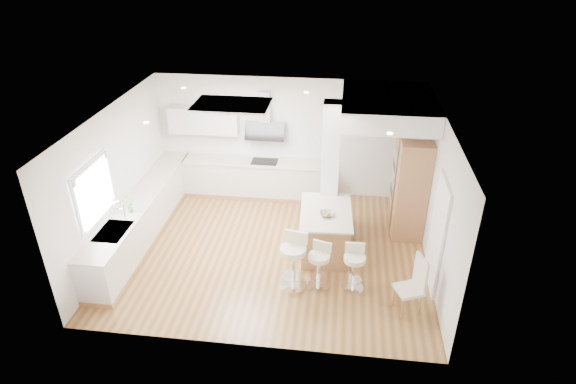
# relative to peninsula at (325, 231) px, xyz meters

# --- Properties ---
(ground) EXTENTS (6.00, 6.00, 0.00)m
(ground) POSITION_rel_peninsula_xyz_m (-1.03, -0.16, -0.45)
(ground) COLOR olive
(ground) RESTS_ON ground
(ceiling) EXTENTS (6.00, 5.00, 0.02)m
(ceiling) POSITION_rel_peninsula_xyz_m (-1.03, -0.16, -0.45)
(ceiling) COLOR white
(ceiling) RESTS_ON ground
(wall_back) EXTENTS (6.00, 0.04, 2.80)m
(wall_back) POSITION_rel_peninsula_xyz_m (-1.03, 2.34, 0.95)
(wall_back) COLOR silver
(wall_back) RESTS_ON ground
(wall_left) EXTENTS (0.04, 5.00, 2.80)m
(wall_left) POSITION_rel_peninsula_xyz_m (-4.03, -0.16, 0.95)
(wall_left) COLOR silver
(wall_left) RESTS_ON ground
(wall_right) EXTENTS (0.04, 5.00, 2.80)m
(wall_right) POSITION_rel_peninsula_xyz_m (1.97, -0.16, 0.95)
(wall_right) COLOR silver
(wall_right) RESTS_ON ground
(skylight) EXTENTS (4.10, 2.10, 0.06)m
(skylight) POSITION_rel_peninsula_xyz_m (-1.82, 0.44, 2.32)
(skylight) COLOR white
(skylight) RESTS_ON ground
(window_left) EXTENTS (0.06, 1.28, 1.07)m
(window_left) POSITION_rel_peninsula_xyz_m (-3.99, -1.06, 1.24)
(window_left) COLOR white
(window_left) RESTS_ON ground
(doorway_right) EXTENTS (0.05, 1.00, 2.10)m
(doorway_right) POSITION_rel_peninsula_xyz_m (1.94, -0.76, 0.55)
(doorway_right) COLOR #433B34
(doorway_right) RESTS_ON ground
(counter_left) EXTENTS (0.63, 4.50, 1.35)m
(counter_left) POSITION_rel_peninsula_xyz_m (-3.73, 0.07, 0.01)
(counter_left) COLOR #B0794B
(counter_left) RESTS_ON ground
(counter_back) EXTENTS (3.62, 0.63, 2.50)m
(counter_back) POSITION_rel_peninsula_xyz_m (-1.95, 2.07, 0.24)
(counter_back) COLOR #B0794B
(counter_back) RESTS_ON ground
(pillar) EXTENTS (0.35, 0.35, 2.80)m
(pillar) POSITION_rel_peninsula_xyz_m (0.02, 0.79, 0.95)
(pillar) COLOR white
(pillar) RESTS_ON ground
(soffit) EXTENTS (1.78, 2.20, 0.40)m
(soffit) POSITION_rel_peninsula_xyz_m (1.07, 1.24, 2.15)
(soffit) COLOR white
(soffit) RESTS_ON ground
(oven_column) EXTENTS (0.63, 1.21, 2.10)m
(oven_column) POSITION_rel_peninsula_xyz_m (1.64, 1.07, 0.60)
(oven_column) COLOR #B0794B
(oven_column) RESTS_ON ground
(peninsula) EXTENTS (1.05, 1.52, 0.96)m
(peninsula) POSITION_rel_peninsula_xyz_m (0.00, 0.00, 0.00)
(peninsula) COLOR #B0794B
(peninsula) RESTS_ON ground
(bar_stool_a) EXTENTS (0.56, 0.56, 1.06)m
(bar_stool_a) POSITION_rel_peninsula_xyz_m (-0.49, -1.16, 0.15)
(bar_stool_a) COLOR white
(bar_stool_a) RESTS_ON ground
(bar_stool_b) EXTENTS (0.49, 0.49, 0.88)m
(bar_stool_b) POSITION_rel_peninsula_xyz_m (-0.05, -1.12, 0.04)
(bar_stool_b) COLOR white
(bar_stool_b) RESTS_ON ground
(bar_stool_c) EXTENTS (0.41, 0.41, 0.88)m
(bar_stool_c) POSITION_rel_peninsula_xyz_m (0.56, -1.10, 0.04)
(bar_stool_c) COLOR white
(bar_stool_c) RESTS_ON ground
(dining_chair) EXTENTS (0.52, 0.52, 1.03)m
(dining_chair) POSITION_rel_peninsula_xyz_m (1.54, -1.51, 0.10)
(dining_chair) COLOR beige
(dining_chair) RESTS_ON ground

